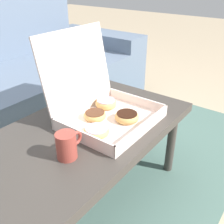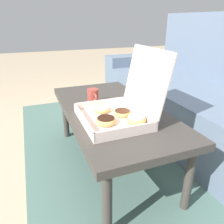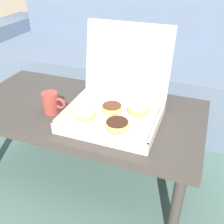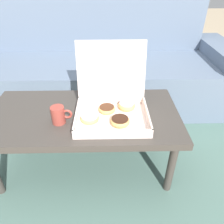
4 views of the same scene
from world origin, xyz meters
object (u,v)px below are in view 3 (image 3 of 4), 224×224
object	(u,v)px
coffee_table	(84,115)
coffee_mug	(51,103)
pastry_box	(117,103)
couch	(136,62)

from	to	relation	value
coffee_table	coffee_mug	distance (m)	0.17
coffee_table	pastry_box	xyz separation A→B (m)	(0.17, -0.01, 0.11)
pastry_box	coffee_mug	world-z (taller)	pastry_box
pastry_box	coffee_mug	distance (m)	0.29
couch	coffee_mug	bearing A→B (deg)	-96.75
pastry_box	coffee_mug	bearing A→B (deg)	-165.23
couch	coffee_table	size ratio (longest dim) A/B	2.33
coffee_mug	couch	bearing A→B (deg)	83.25
couch	pastry_box	size ratio (longest dim) A/B	6.55
coffee_mug	coffee_table	bearing A→B (deg)	35.69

